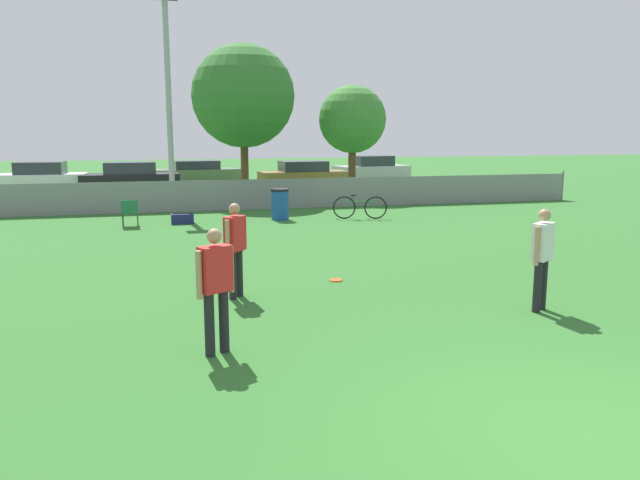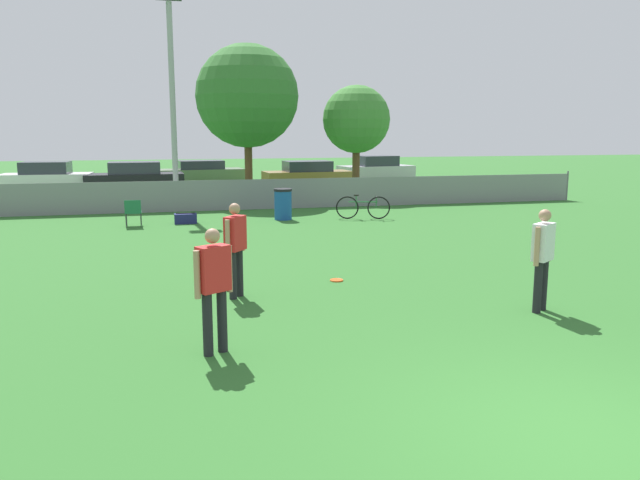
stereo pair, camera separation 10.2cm
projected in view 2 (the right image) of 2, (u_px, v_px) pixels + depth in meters
ground_plane at (586, 441)px, 5.80m from camera, size 120.00×120.00×0.00m
fence_backline at (272, 194)px, 22.93m from camera, size 24.86×0.07×1.21m
light_pole at (172, 82)px, 22.21m from camera, size 0.90×0.36×7.63m
tree_near_pole at (247, 96)px, 25.42m from camera, size 4.20×4.20×6.34m
tree_far_right at (356, 120)px, 26.43m from camera, size 2.86×2.86×4.76m
player_receiver_white at (543, 253)px, 9.82m from camera, size 0.48×0.42×1.64m
player_thrower_red at (214, 282)px, 7.93m from camera, size 0.50×0.40×1.64m
player_defender_red at (235, 244)px, 10.64m from camera, size 0.42×0.47×1.64m
frisbee_disc at (337, 280)px, 11.99m from camera, size 0.26×0.26×0.03m
folding_chair_sideline at (133, 211)px, 18.73m from camera, size 0.48×0.48×0.81m
bicycle_sideline at (363, 207)px, 20.33m from camera, size 1.72×0.59×0.80m
trash_bin at (283, 204)px, 20.19m from camera, size 0.59×0.59×1.00m
gear_bag_sideline at (186, 219)px, 19.39m from camera, size 0.68×0.37×0.33m
parked_car_white at (47, 178)px, 28.38m from camera, size 3.98×1.87×1.47m
parked_car_dark at (135, 178)px, 28.97m from camera, size 4.47×1.96×1.43m
parked_car_olive at (201, 172)px, 33.62m from camera, size 4.64×2.19×1.27m
parked_car_tan at (307, 175)px, 30.80m from camera, size 4.39×1.98×1.38m
parked_car_silver at (376, 170)px, 34.97m from camera, size 4.32×2.43×1.47m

